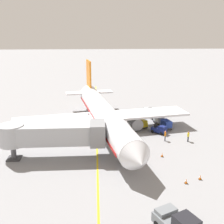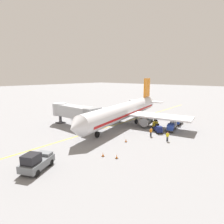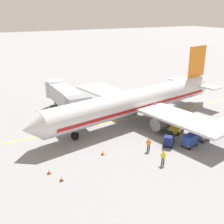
% 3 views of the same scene
% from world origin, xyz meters
% --- Properties ---
extents(ground_plane, '(400.00, 400.00, 0.00)m').
position_xyz_m(ground_plane, '(0.00, 0.00, 0.00)').
color(ground_plane, gray).
extents(gate_lead_in_line, '(0.24, 80.00, 0.01)m').
position_xyz_m(gate_lead_in_line, '(0.00, 0.00, 0.00)').
color(gate_lead_in_line, gold).
rests_on(gate_lead_in_line, ground).
extents(parked_airliner, '(30.44, 37.19, 10.63)m').
position_xyz_m(parked_airliner, '(-1.24, -0.52, 3.19)').
color(parked_airliner, silver).
rests_on(parked_airliner, ground).
extents(jet_bridge, '(14.09, 3.50, 4.98)m').
position_xyz_m(jet_bridge, '(5.87, 8.78, 3.45)').
color(jet_bridge, '#A8AAAF').
rests_on(jet_bridge, ground).
extents(baggage_tug_lead, '(1.52, 2.61, 1.62)m').
position_xyz_m(baggage_tug_lead, '(-11.02, -9.20, 0.71)').
color(baggage_tug_lead, slate).
rests_on(baggage_tug_lead, ground).
extents(baggage_tug_trailing, '(2.15, 2.77, 1.62)m').
position_xyz_m(baggage_tug_trailing, '(-8.10, -2.93, 0.71)').
color(baggage_tug_trailing, gold).
rests_on(baggage_tug_trailing, ground).
extents(baggage_tug_spare, '(2.61, 2.62, 1.62)m').
position_xyz_m(baggage_tug_spare, '(-10.55, 0.47, 0.71)').
color(baggage_tug_spare, navy).
rests_on(baggage_tug_spare, ground).
extents(baggage_cart_front, '(1.84, 2.98, 1.58)m').
position_xyz_m(baggage_cart_front, '(-12.27, -1.58, 0.95)').
color(baggage_cart_front, '#4C4C51').
rests_on(baggage_cart_front, ground).
extents(baggage_cart_second_in_train, '(1.84, 2.98, 1.58)m').
position_xyz_m(baggage_cart_second_in_train, '(-11.58, -4.54, 0.95)').
color(baggage_cart_second_in_train, '#4C4C51').
rests_on(baggage_cart_second_in_train, ground).
extents(baggage_cart_third_in_train, '(1.84, 2.98, 1.58)m').
position_xyz_m(baggage_cart_third_in_train, '(-11.18, -7.50, 0.95)').
color(baggage_cart_third_in_train, '#4C4C51').
rests_on(baggage_cart_third_in_train, ground).
extents(baggage_cart_tail_end, '(1.84, 2.98, 1.58)m').
position_xyz_m(baggage_cart_tail_end, '(-10.51, -9.52, 0.95)').
color(baggage_cart_tail_end, '#4C4C51').
rests_on(baggage_cart_tail_end, ground).
extents(ground_crew_wing_walker, '(0.28, 0.73, 1.69)m').
position_xyz_m(ground_crew_wing_walker, '(-4.71, -2.54, 0.95)').
color(ground_crew_wing_walker, '#232328').
rests_on(ground_crew_wing_walker, ground).
extents(ground_crew_loader, '(0.35, 0.71, 1.69)m').
position_xyz_m(ground_crew_loader, '(-10.75, 3.79, 0.95)').
color(ground_crew_loader, '#232328').
rests_on(ground_crew_loader, ground).
extents(ground_crew_marshaller, '(0.46, 0.66, 1.69)m').
position_xyz_m(ground_crew_marshaller, '(-14.29, 4.26, 0.95)').
color(ground_crew_marshaller, '#232328').
rests_on(ground_crew_marshaller, ground).
extents(safety_cone_nose_left, '(0.36, 0.36, 0.59)m').
position_xyz_m(safety_cone_nose_left, '(-10.11, 16.35, 0.29)').
color(safety_cone_nose_left, black).
rests_on(safety_cone_nose_left, ground).
extents(safety_cone_nose_right, '(0.36, 0.36, 0.59)m').
position_xyz_m(safety_cone_nose_right, '(-12.04, 15.60, 0.29)').
color(safety_cone_nose_right, black).
rests_on(safety_cone_nose_right, ground).
extents(safety_cone_wing_tip, '(0.36, 0.36, 0.59)m').
position_xyz_m(safety_cone_wing_tip, '(-8.99, 9.33, 0.29)').
color(safety_cone_wing_tip, black).
rests_on(safety_cone_wing_tip, ground).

